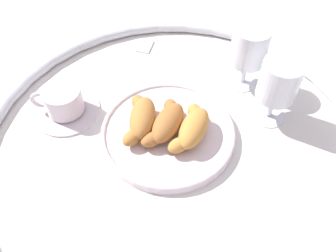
{
  "coord_description": "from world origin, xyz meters",
  "views": [
    {
      "loc": [
        -0.4,
        -0.03,
        0.55
      ],
      "look_at": [
        0.02,
        0.01,
        0.03
      ],
      "focal_mm": 37.46,
      "sensor_mm": 36.0,
      "label": 1
    }
  ],
  "objects_px": {
    "pastry_plate": "(168,132)",
    "croissant_large": "(192,128)",
    "juice_glass_right": "(249,48)",
    "sugar_packet": "(145,45)",
    "juice_glass_left": "(279,82)",
    "croissant_small": "(166,123)",
    "croissant_extra": "(141,118)",
    "coffee_cup_near": "(64,103)"
  },
  "relations": [
    {
      "from": "pastry_plate",
      "to": "croissant_small",
      "type": "xyz_separation_m",
      "value": [
        0.0,
        0.0,
        0.03
      ]
    },
    {
      "from": "sugar_packet",
      "to": "croissant_small",
      "type": "bearing_deg",
      "value": -154.38
    },
    {
      "from": "croissant_extra",
      "to": "juice_glass_left",
      "type": "distance_m",
      "value": 0.27
    },
    {
      "from": "coffee_cup_near",
      "to": "sugar_packet",
      "type": "height_order",
      "value": "coffee_cup_near"
    },
    {
      "from": "croissant_extra",
      "to": "juice_glass_right",
      "type": "bearing_deg",
      "value": -51.99
    },
    {
      "from": "croissant_small",
      "to": "sugar_packet",
      "type": "bearing_deg",
      "value": 16.46
    },
    {
      "from": "croissant_large",
      "to": "juice_glass_left",
      "type": "relative_size",
      "value": 0.93
    },
    {
      "from": "pastry_plate",
      "to": "juice_glass_left",
      "type": "distance_m",
      "value": 0.23
    },
    {
      "from": "pastry_plate",
      "to": "croissant_large",
      "type": "distance_m",
      "value": 0.05
    },
    {
      "from": "coffee_cup_near",
      "to": "sugar_packet",
      "type": "distance_m",
      "value": 0.26
    },
    {
      "from": "sugar_packet",
      "to": "juice_glass_left",
      "type": "bearing_deg",
      "value": -116.07
    },
    {
      "from": "croissant_large",
      "to": "juice_glass_left",
      "type": "bearing_deg",
      "value": -63.23
    },
    {
      "from": "juice_glass_right",
      "to": "sugar_packet",
      "type": "bearing_deg",
      "value": 66.11
    },
    {
      "from": "pastry_plate",
      "to": "sugar_packet",
      "type": "distance_m",
      "value": 0.28
    },
    {
      "from": "juice_glass_left",
      "to": "juice_glass_right",
      "type": "height_order",
      "value": "same"
    },
    {
      "from": "croissant_small",
      "to": "croissant_extra",
      "type": "bearing_deg",
      "value": 81.83
    },
    {
      "from": "pastry_plate",
      "to": "juice_glass_left",
      "type": "relative_size",
      "value": 1.87
    },
    {
      "from": "croissant_small",
      "to": "croissant_extra",
      "type": "height_order",
      "value": "same"
    },
    {
      "from": "pastry_plate",
      "to": "croissant_small",
      "type": "distance_m",
      "value": 0.03
    },
    {
      "from": "croissant_large",
      "to": "juice_glass_right",
      "type": "height_order",
      "value": "juice_glass_right"
    },
    {
      "from": "pastry_plate",
      "to": "croissant_extra",
      "type": "relative_size",
      "value": 1.91
    },
    {
      "from": "coffee_cup_near",
      "to": "croissant_small",
      "type": "bearing_deg",
      "value": -101.15
    },
    {
      "from": "juice_glass_left",
      "to": "juice_glass_right",
      "type": "xyz_separation_m",
      "value": [
        0.1,
        0.05,
        -0.0
      ]
    },
    {
      "from": "coffee_cup_near",
      "to": "juice_glass_right",
      "type": "relative_size",
      "value": 0.97
    },
    {
      "from": "pastry_plate",
      "to": "sugar_packet",
      "type": "bearing_deg",
      "value": 16.98
    },
    {
      "from": "croissant_small",
      "to": "sugar_packet",
      "type": "relative_size",
      "value": 2.59
    },
    {
      "from": "croissant_extra",
      "to": "coffee_cup_near",
      "type": "height_order",
      "value": "same"
    },
    {
      "from": "croissant_large",
      "to": "juice_glass_left",
      "type": "xyz_separation_m",
      "value": [
        0.08,
        -0.15,
        0.06
      ]
    },
    {
      "from": "pastry_plate",
      "to": "croissant_large",
      "type": "xyz_separation_m",
      "value": [
        -0.01,
        -0.05,
        0.03
      ]
    },
    {
      "from": "pastry_plate",
      "to": "juice_glass_right",
      "type": "height_order",
      "value": "juice_glass_right"
    },
    {
      "from": "croissant_large",
      "to": "juice_glass_left",
      "type": "height_order",
      "value": "juice_glass_left"
    },
    {
      "from": "croissant_small",
      "to": "juice_glass_left",
      "type": "height_order",
      "value": "juice_glass_left"
    },
    {
      "from": "croissant_extra",
      "to": "sugar_packet",
      "type": "distance_m",
      "value": 0.27
    },
    {
      "from": "sugar_packet",
      "to": "croissant_large",
      "type": "bearing_deg",
      "value": -145.94
    },
    {
      "from": "croissant_small",
      "to": "juice_glass_left",
      "type": "relative_size",
      "value": 0.92
    },
    {
      "from": "juice_glass_right",
      "to": "croissant_large",
      "type": "bearing_deg",
      "value": 149.02
    },
    {
      "from": "croissant_large",
      "to": "coffee_cup_near",
      "type": "xyz_separation_m",
      "value": [
        0.05,
        0.26,
        -0.01
      ]
    },
    {
      "from": "juice_glass_right",
      "to": "croissant_extra",
      "type": "bearing_deg",
      "value": 128.01
    },
    {
      "from": "juice_glass_right",
      "to": "croissant_small",
      "type": "bearing_deg",
      "value": 137.17
    },
    {
      "from": "pastry_plate",
      "to": "croissant_small",
      "type": "bearing_deg",
      "value": 70.65
    },
    {
      "from": "croissant_large",
      "to": "croissant_small",
      "type": "bearing_deg",
      "value": 80.56
    },
    {
      "from": "croissant_large",
      "to": "juice_glass_left",
      "type": "distance_m",
      "value": 0.18
    }
  ]
}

